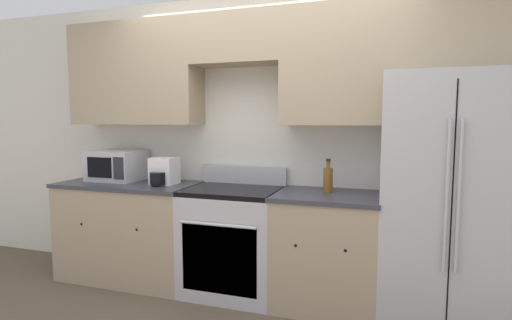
{
  "coord_description": "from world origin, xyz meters",
  "views": [
    {
      "loc": [
        1.03,
        -2.8,
        1.49
      ],
      "look_at": [
        0.0,
        0.31,
        1.16
      ],
      "focal_mm": 28.0,
      "sensor_mm": 36.0,
      "label": 1
    }
  ],
  "objects_px": {
    "oven_range": "(233,240)",
    "bottle": "(328,179)",
    "microwave": "(117,165)",
    "refrigerator": "(445,200)"
  },
  "relations": [
    {
      "from": "oven_range",
      "to": "microwave",
      "type": "xyz_separation_m",
      "value": [
        -1.24,
        0.09,
        0.59
      ]
    },
    {
      "from": "microwave",
      "to": "bottle",
      "type": "relative_size",
      "value": 1.76
    },
    {
      "from": "oven_range",
      "to": "refrigerator",
      "type": "xyz_separation_m",
      "value": [
        1.65,
        0.04,
        0.45
      ]
    },
    {
      "from": "oven_range",
      "to": "microwave",
      "type": "distance_m",
      "value": 1.37
    },
    {
      "from": "oven_range",
      "to": "refrigerator",
      "type": "relative_size",
      "value": 0.59
    },
    {
      "from": "refrigerator",
      "to": "bottle",
      "type": "xyz_separation_m",
      "value": [
        -0.85,
        0.04,
        0.11
      ]
    },
    {
      "from": "oven_range",
      "to": "microwave",
      "type": "relative_size",
      "value": 2.25
    },
    {
      "from": "oven_range",
      "to": "bottle",
      "type": "xyz_separation_m",
      "value": [
        0.79,
        0.08,
        0.56
      ]
    },
    {
      "from": "oven_range",
      "to": "microwave",
      "type": "bearing_deg",
      "value": 175.76
    },
    {
      "from": "bottle",
      "to": "refrigerator",
      "type": "bearing_deg",
      "value": -2.65
    }
  ]
}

